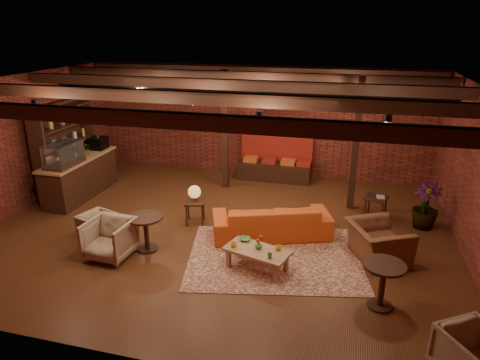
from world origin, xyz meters
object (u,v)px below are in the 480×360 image
(armchair_a, at_px, (98,226))
(round_table_right, at_px, (383,279))
(side_table_book, at_px, (376,199))
(plant_tall, at_px, (433,162))
(sofa, at_px, (271,220))
(armchair_right, at_px, (378,237))
(side_table_lamp, at_px, (195,195))
(armchair_b, at_px, (109,237))
(armchair_far, at_px, (473,353))
(coffee_table, at_px, (257,251))
(round_table_left, at_px, (146,227))

(armchair_a, xyz_separation_m, round_table_right, (5.66, -0.87, 0.20))
(side_table_book, bearing_deg, plant_tall, -11.38)
(sofa, xyz_separation_m, round_table_right, (2.17, -1.99, 0.16))
(sofa, bearing_deg, round_table_right, 117.13)
(side_table_book, distance_m, round_table_right, 3.44)
(armchair_right, height_order, round_table_right, armchair_right)
(armchair_a, height_order, plant_tall, plant_tall)
(side_table_lamp, bearing_deg, armchair_b, -120.71)
(sofa, bearing_deg, armchair_far, 114.62)
(plant_tall, bearing_deg, armchair_a, -160.66)
(coffee_table, height_order, round_table_right, round_table_right)
(armchair_a, relative_size, plant_tall, 0.21)
(sofa, xyz_separation_m, armchair_a, (-3.49, -1.12, -0.03))
(side_table_book, bearing_deg, round_table_right, -90.34)
(armchair_right, bearing_deg, armchair_b, 76.91)
(sofa, relative_size, side_table_book, 4.17)
(armchair_far, distance_m, plant_tall, 4.62)
(sofa, distance_m, round_table_left, 2.63)
(round_table_left, xyz_separation_m, armchair_far, (5.54, -1.99, -0.12))
(coffee_table, distance_m, plant_tall, 4.33)
(side_table_lamp, height_order, round_table_right, side_table_lamp)
(armchair_a, distance_m, armchair_b, 0.83)
(coffee_table, xyz_separation_m, armchair_b, (-2.87, -0.29, 0.06))
(coffee_table, height_order, side_table_lamp, side_table_lamp)
(side_table_lamp, xyz_separation_m, side_table_book, (3.98, 1.29, -0.19))
(armchair_right, bearing_deg, plant_tall, -58.67)
(sofa, height_order, armchair_far, armchair_far)
(side_table_book, bearing_deg, armchair_b, -148.42)
(coffee_table, bearing_deg, sofa, 89.48)
(armchair_a, height_order, side_table_book, armchair_a)
(round_table_left, relative_size, round_table_right, 0.94)
(sofa, bearing_deg, side_table_book, -166.80)
(sofa, xyz_separation_m, side_table_book, (2.19, 1.45, 0.14))
(armchair_b, relative_size, armchair_far, 1.11)
(armchair_right, bearing_deg, coffee_table, 86.48)
(round_table_left, bearing_deg, sofa, 28.10)
(armchair_far, bearing_deg, sofa, 101.31)
(round_table_right, bearing_deg, round_table_left, 170.51)
(armchair_far, bearing_deg, plant_tall, 56.34)
(armchair_b, distance_m, armchair_far, 6.30)
(coffee_table, distance_m, side_table_lamp, 2.38)
(coffee_table, xyz_separation_m, side_table_book, (2.20, 2.83, 0.14))
(side_table_lamp, height_order, side_table_book, side_table_lamp)
(sofa, height_order, armchair_right, armchair_right)
(round_table_right, bearing_deg, plant_tall, 71.87)
(round_table_left, relative_size, plant_tall, 0.24)
(side_table_lamp, relative_size, plant_tall, 0.29)
(coffee_table, bearing_deg, round_table_right, -15.54)
(coffee_table, relative_size, side_table_book, 2.19)
(side_table_book, xyz_separation_m, plant_tall, (1.04, -0.21, 1.05))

